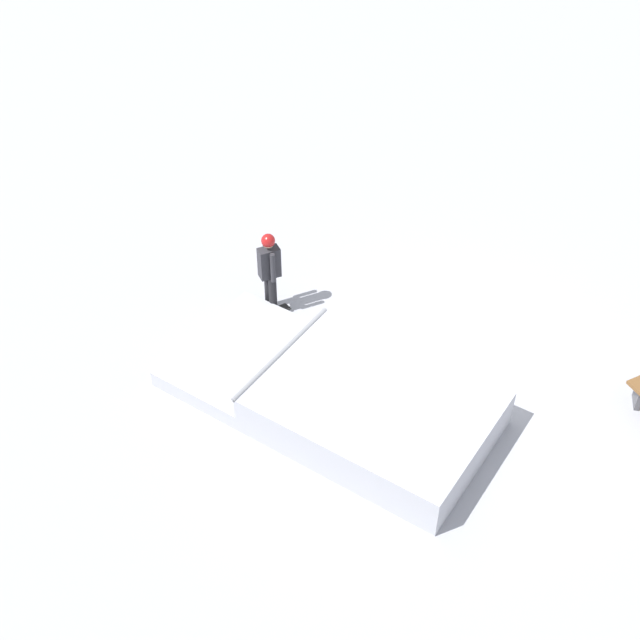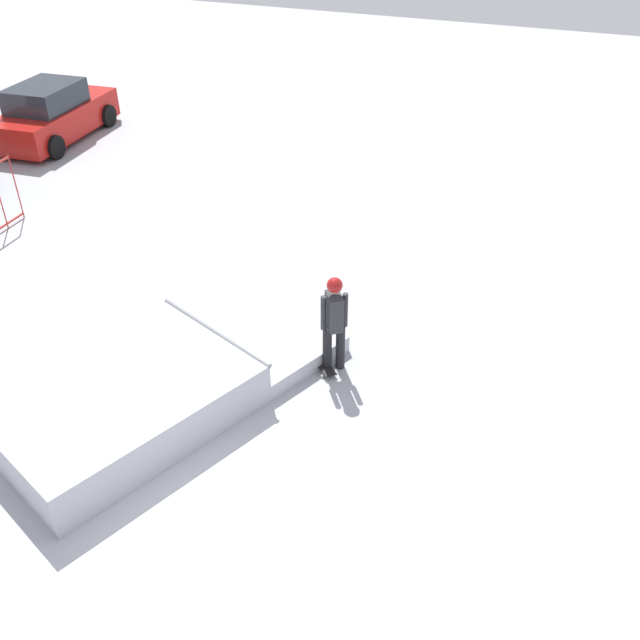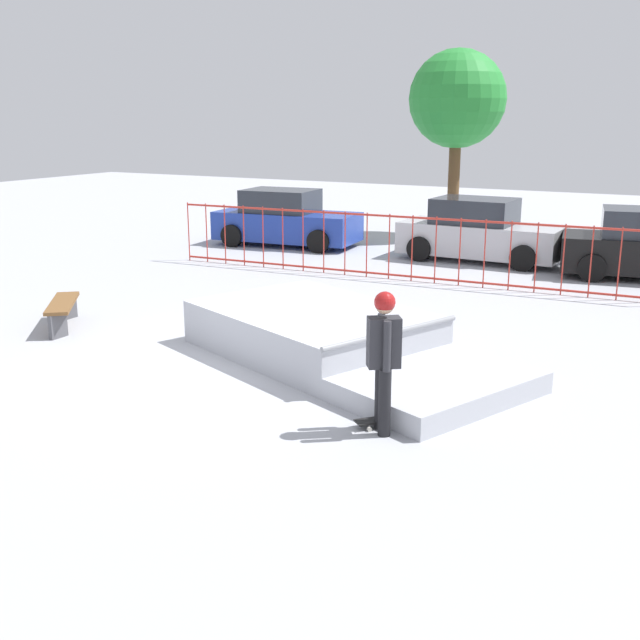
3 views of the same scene
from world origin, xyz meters
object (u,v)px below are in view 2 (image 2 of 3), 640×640
object	(u,v)px
skate_ramp	(149,388)
skater	(334,317)
skateboard	(320,362)
parked_car_red	(53,114)

from	to	relation	value
skate_ramp	skater	size ratio (longest dim) A/B	3.47
skate_ramp	skater	distance (m)	3.04
skate_ramp	skateboard	xyz separation A→B (m)	(1.83, -2.08, -0.24)
parked_car_red	skateboard	bearing A→B (deg)	-127.38
skate_ramp	skater	world-z (taller)	skater
skater	skateboard	xyz separation A→B (m)	(-0.04, 0.22, -0.93)
skate_ramp	parked_car_red	distance (m)	12.56
skateboard	parked_car_red	bearing A→B (deg)	8.76
skateboard	parked_car_red	distance (m)	13.05
skate_ramp	skateboard	world-z (taller)	skate_ramp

